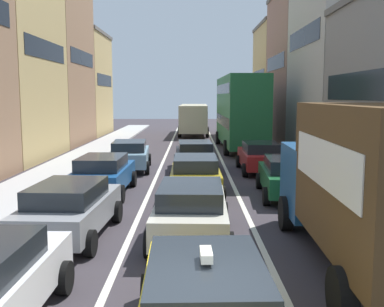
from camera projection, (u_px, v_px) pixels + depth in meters
The scene contains 16 objects.
sidewalk_left at pixel (71, 163), 25.09m from camera, with size 2.60×64.00×0.14m, color #ADADAD.
lane_stripe_left at pixel (161, 164), 25.11m from camera, with size 0.16×60.00×0.01m, color silver.
lane_stripe_right at pixel (222, 164), 25.11m from camera, with size 0.16×60.00×0.01m, color silver.
building_row_right at pixel (359, 64), 26.78m from camera, with size 7.20×43.90×13.26m.
removalist_box_truck at pixel (368, 180), 9.53m from camera, with size 2.90×7.77×3.58m.
taxi_centre_lane_front at pixel (204, 306), 6.39m from camera, with size 2.16×4.35×1.66m.
sedan_centre_lane_second at pixel (190, 210), 11.81m from camera, with size 2.17×4.35×1.49m.
wagon_left_lane_second at pixel (69, 208), 11.97m from camera, with size 2.24×4.39×1.49m.
hatchback_centre_lane_third at pixel (194, 174), 17.15m from camera, with size 2.09×4.31×1.49m.
sedan_left_lane_third at pixel (102, 174), 17.27m from camera, with size 2.13×4.34×1.49m.
coupe_centre_lane_fourth at pixel (194, 155), 22.72m from camera, with size 2.24×4.39×1.49m.
sedan_left_lane_fourth at pixel (129, 154), 23.00m from camera, with size 2.28×4.41×1.49m.
sedan_right_lane_behind_truck at pixel (287, 176), 16.85m from camera, with size 2.27×4.40×1.49m.
wagon_right_lane_far at pixel (259, 156), 22.37m from camera, with size 2.07×4.30×1.49m.
bus_mid_queue_primary at pixel (239, 109), 31.49m from camera, with size 2.95×10.54×5.06m.
bus_far_queue_secondary at pixel (193, 117), 43.97m from camera, with size 2.93×10.54×2.90m.
Camera 1 is at (-0.04, -4.84, 3.73)m, focal length 42.44 mm.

